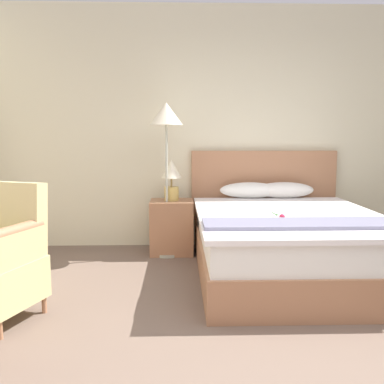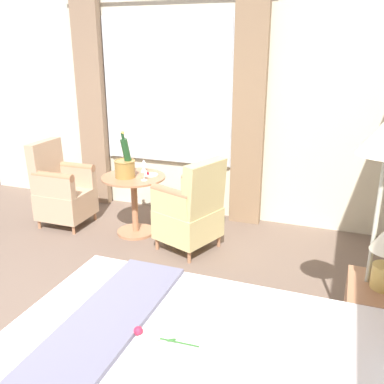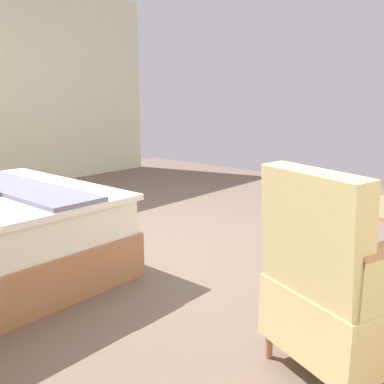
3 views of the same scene
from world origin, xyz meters
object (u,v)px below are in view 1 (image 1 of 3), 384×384
at_px(bed, 284,239).
at_px(floor_lamp_brass, 166,127).
at_px(nightstand, 172,227).
at_px(bedside_lamp, 171,176).

xyz_separation_m(bed, floor_lamp_brass, (-1.14, 0.65, 1.08)).
height_order(nightstand, bedside_lamp, bedside_lamp).
height_order(bed, nightstand, bed).
bearing_deg(bed, floor_lamp_brass, 150.07).
distance_m(bed, bedside_lamp, 1.43).
relative_size(nightstand, bedside_lamp, 1.33).
bearing_deg(bedside_lamp, bed, -34.44).
relative_size(bedside_lamp, floor_lamp_brass, 0.27).
relative_size(bed, floor_lamp_brass, 1.36).
bearing_deg(bed, bedside_lamp, 145.56).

